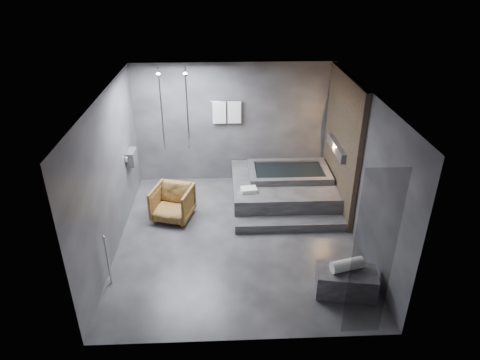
{
  "coord_description": "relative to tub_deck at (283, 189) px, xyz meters",
  "views": [
    {
      "loc": [
        -0.26,
        -6.79,
        4.8
      ],
      "look_at": [
        0.05,
        0.3,
        1.09
      ],
      "focal_mm": 32.0,
      "sensor_mm": 36.0,
      "label": 1
    }
  ],
  "objects": [
    {
      "name": "tub_step",
      "position": [
        0.0,
        -1.18,
        -0.16
      ],
      "size": [
        2.2,
        0.36,
        0.18
      ],
      "primitive_type": "cube",
      "color": "#2E2E30",
      "rests_on": "ground"
    },
    {
      "name": "tub_deck",
      "position": [
        0.0,
        0.0,
        0.0
      ],
      "size": [
        2.2,
        2.0,
        0.5
      ],
      "primitive_type": "cube",
      "color": "#2E2E30",
      "rests_on": "ground"
    },
    {
      "name": "driftwood_chair",
      "position": [
        -2.35,
        -0.7,
        0.1
      ],
      "size": [
        0.93,
        0.95,
        0.7
      ],
      "primitive_type": "imported",
      "rotation": [
        0.0,
        0.0,
        -0.27
      ],
      "color": "#4B3012",
      "rests_on": "ground"
    },
    {
      "name": "room",
      "position": [
        -0.65,
        -1.21,
        1.48
      ],
      "size": [
        5.0,
        5.04,
        2.82
      ],
      "color": "#29292B",
      "rests_on": "ground"
    },
    {
      "name": "deck_towel",
      "position": [
        -0.79,
        -0.55,
        0.29
      ],
      "size": [
        0.35,
        0.28,
        0.09
      ],
      "primitive_type": "cube",
      "rotation": [
        0.0,
        0.0,
        0.13
      ],
      "color": "white",
      "rests_on": "tub_deck"
    },
    {
      "name": "rolled_towel",
      "position": [
        0.6,
        -3.0,
        0.26
      ],
      "size": [
        0.56,
        0.32,
        0.19
      ],
      "primitive_type": "cylinder",
      "rotation": [
        0.0,
        1.57,
        0.25
      ],
      "color": "white",
      "rests_on": "concrete_bench"
    },
    {
      "name": "concrete_bench",
      "position": [
        0.61,
        -3.05,
        -0.04
      ],
      "size": [
        1.01,
        0.66,
        0.42
      ],
      "primitive_type": "cube",
      "rotation": [
        0.0,
        0.0,
        -0.17
      ],
      "color": "#303032",
      "rests_on": "ground"
    }
  ]
}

